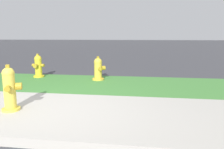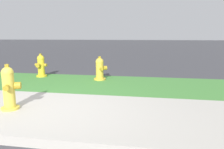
% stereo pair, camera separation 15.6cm
% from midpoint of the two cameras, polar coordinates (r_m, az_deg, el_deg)
% --- Properties ---
extents(ground_plane, '(120.00, 120.00, 0.00)m').
position_cam_midpoint_polar(ground_plane, '(3.95, -19.87, -8.80)').
color(ground_plane, '#424247').
extents(sidewalk_pavement, '(18.00, 2.09, 0.01)m').
position_cam_midpoint_polar(sidewalk_pavement, '(3.95, -19.88, -8.74)').
color(sidewalk_pavement, '#BCB7AD').
rests_on(sidewalk_pavement, ground).
extents(grass_verge, '(18.00, 2.25, 0.01)m').
position_cam_midpoint_polar(grass_verge, '(5.88, -10.02, -2.16)').
color(grass_verge, '#47893D').
rests_on(grass_verge, ground).
extents(fire_hydrant_at_driveway, '(0.39, 0.36, 0.71)m').
position_cam_midpoint_polar(fire_hydrant_at_driveway, '(6.94, -19.32, 2.08)').
color(fire_hydrant_at_driveway, yellow).
rests_on(fire_hydrant_at_driveway, ground).
extents(fire_hydrant_mid_block, '(0.38, 0.39, 0.67)m').
position_cam_midpoint_polar(fire_hydrant_mid_block, '(6.15, -4.35, 1.46)').
color(fire_hydrant_mid_block, gold).
rests_on(fire_hydrant_mid_block, ground).
extents(fire_hydrant_by_grass_verge, '(0.35, 0.37, 0.78)m').
position_cam_midpoint_polar(fire_hydrant_by_grass_verge, '(4.00, -26.15, -3.41)').
color(fire_hydrant_by_grass_verge, yellow).
rests_on(fire_hydrant_by_grass_verge, ground).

